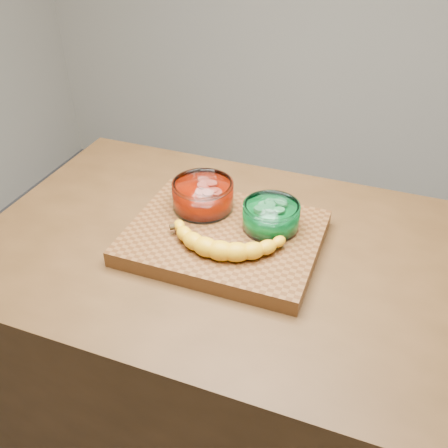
% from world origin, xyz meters
% --- Properties ---
extents(ground, '(3.50, 3.50, 0.00)m').
position_xyz_m(ground, '(0.00, 0.00, 0.00)').
color(ground, '#535357').
rests_on(ground, ground).
extents(counter, '(1.20, 0.80, 0.90)m').
position_xyz_m(counter, '(0.00, 0.00, 0.45)').
color(counter, '#523318').
rests_on(counter, ground).
extents(cutting_board, '(0.45, 0.35, 0.04)m').
position_xyz_m(cutting_board, '(0.00, 0.00, 0.92)').
color(cutting_board, brown).
rests_on(cutting_board, counter).
extents(bowl_red, '(0.15, 0.15, 0.07)m').
position_xyz_m(bowl_red, '(-0.09, 0.08, 0.98)').
color(bowl_red, white).
rests_on(bowl_red, cutting_board).
extents(bowl_green, '(0.14, 0.14, 0.06)m').
position_xyz_m(bowl_green, '(0.10, 0.05, 0.97)').
color(bowl_green, white).
rests_on(bowl_green, cutting_board).
extents(banana, '(0.30, 0.14, 0.04)m').
position_xyz_m(banana, '(0.02, -0.06, 0.96)').
color(banana, '#F6B015').
rests_on(banana, cutting_board).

